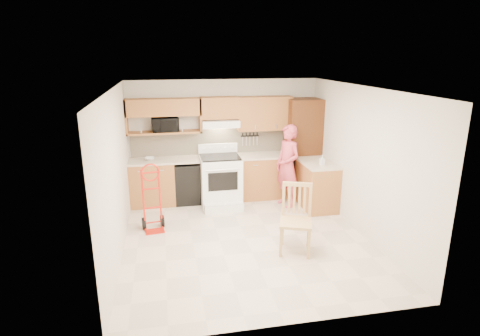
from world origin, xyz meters
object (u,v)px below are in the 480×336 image
object	(u,v)px
person	(288,166)
dining_chair	(296,220)
microwave	(165,124)
hand_truck	(152,201)
range	(221,177)

from	to	relation	value
person	dining_chair	size ratio (longest dim) A/B	1.55
microwave	hand_truck	size ratio (longest dim) A/B	0.47
dining_chair	range	bearing A→B (deg)	130.80
person	microwave	bearing A→B (deg)	-128.02
person	hand_truck	bearing A→B (deg)	-95.96
person	hand_truck	world-z (taller)	person
hand_truck	dining_chair	distance (m)	2.51
microwave	person	distance (m)	2.61
microwave	dining_chair	distance (m)	3.46
microwave	person	xyz separation A→B (m)	(2.37, -0.74, -0.80)
range	hand_truck	bearing A→B (deg)	-143.61
microwave	range	bearing A→B (deg)	-29.34
range	dining_chair	size ratio (longest dim) A/B	1.12
person	hand_truck	xyz separation A→B (m)	(-2.66, -0.71, -0.29)
range	person	world-z (taller)	person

